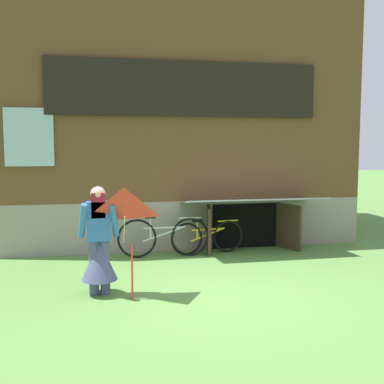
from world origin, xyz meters
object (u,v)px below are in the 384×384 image
person (99,250)px  kite (124,214)px  bicycle_silver (164,237)px  bicycle_yellow (207,237)px

person → kite: 0.83m
person → bicycle_silver: size_ratio=0.88×
kite → bicycle_yellow: size_ratio=1.01×
kite → bicycle_yellow: (1.80, 2.66, -0.91)m
bicycle_yellow → bicycle_silver: 0.90m
person → bicycle_silver: (1.24, 2.09, -0.27)m
bicycle_yellow → kite: bearing=-131.3°
person → bicycle_yellow: 3.07m
kite → bicycle_yellow: kite is taller
kite → bicycle_silver: bearing=70.7°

